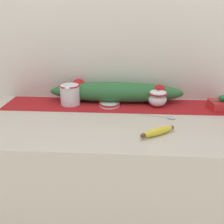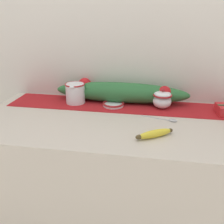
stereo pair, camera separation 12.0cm
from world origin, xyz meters
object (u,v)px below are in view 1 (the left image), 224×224
object	(u,v)px
sugar_bowl	(158,98)
small_dish	(109,104)
cream_pitcher	(70,94)
gift_box	(222,105)
spoon	(169,118)
banana	(158,132)

from	to	relation	value
sugar_bowl	small_dish	bearing A→B (deg)	-176.75
cream_pitcher	gift_box	bearing A→B (deg)	-2.18
sugar_bowl	spoon	size ratio (longest dim) A/B	0.62
spoon	gift_box	world-z (taller)	gift_box
sugar_bowl	gift_box	world-z (taller)	sugar_bowl
cream_pitcher	sugar_bowl	bearing A→B (deg)	-0.14
small_dish	banana	xyz separation A→B (m)	(0.23, -0.34, 0.00)
sugar_bowl	small_dish	world-z (taller)	sugar_bowl
cream_pitcher	banana	world-z (taller)	cream_pitcher
cream_pitcher	small_dish	distance (m)	0.23
small_dish	spoon	size ratio (longest dim) A/B	0.67
cream_pitcher	small_dish	size ratio (longest dim) A/B	1.11
cream_pitcher	spoon	size ratio (longest dim) A/B	0.75
banana	cream_pitcher	bearing A→B (deg)	142.53
gift_box	spoon	bearing A→B (deg)	-155.95
banana	gift_box	world-z (taller)	gift_box
cream_pitcher	banana	distance (m)	0.58
spoon	banana	bearing A→B (deg)	-97.17
cream_pitcher	small_dish	xyz separation A→B (m)	(0.23, -0.02, -0.05)
sugar_bowl	small_dish	xyz separation A→B (m)	(-0.27, -0.02, -0.04)
gift_box	small_dish	bearing A→B (deg)	178.56
cream_pitcher	small_dish	bearing A→B (deg)	-4.19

